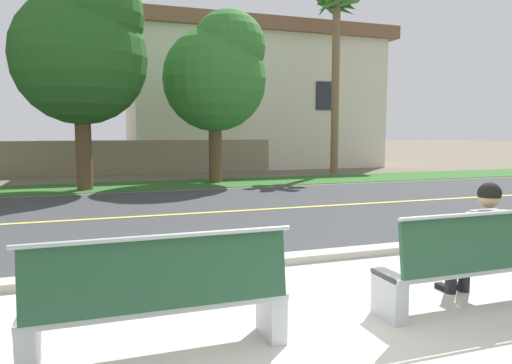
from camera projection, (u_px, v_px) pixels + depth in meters
The scene contains 14 objects.
ground_plane at pixel (181, 204), 11.44m from camera, with size 140.00×140.00×0.00m, color #665B4C.
sidewalk_pavement at pixel (326, 323), 4.29m from camera, with size 44.00×3.60×0.01m, color beige.
curb_edge at pixel (257, 262), 6.12m from camera, with size 44.00×0.30×0.11m, color #ADA89E.
street_asphalt at pixel (193, 214), 10.02m from camera, with size 52.00×8.00×0.01m, color #383A3D.
road_centre_line at pixel (193, 213), 10.02m from camera, with size 48.00×0.14×0.01m, color #E0CC4C.
far_verge_grass at pixel (159, 185), 15.34m from camera, with size 48.00×2.80×0.02m, color #2D6026.
bench_left at pixel (160, 301), 3.58m from camera, with size 2.00×0.48×1.01m.
bench_right at pixel (476, 264), 4.56m from camera, with size 2.00×0.48×1.01m.
seated_person_grey at pixel (480, 238), 4.77m from camera, with size 0.52×0.68×1.25m.
shade_tree_left at pixel (84, 48), 13.67m from camera, with size 3.90×3.90×6.44m.
shade_tree_centre at pixel (218, 72), 15.84m from camera, with size 3.52×3.52×5.80m.
palm_tree_tall at pixel (336, 24), 19.07m from camera, with size 2.09×1.98×7.58m.
garden_wall at pixel (117, 158), 19.01m from camera, with size 13.00×0.36×1.40m, color gray.
house_across_street at pixel (250, 98), 23.91m from camera, with size 12.88×6.91×6.79m.
Camera 1 is at (-1.96, -3.29, 1.75)m, focal length 32.92 mm.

